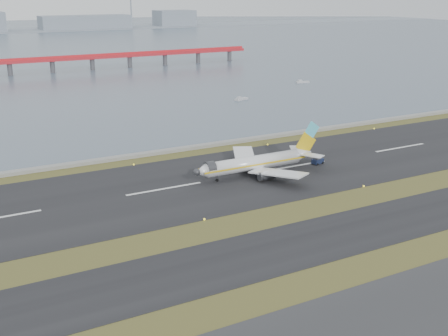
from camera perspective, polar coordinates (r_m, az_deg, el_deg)
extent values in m
plane|color=#334317|center=(115.86, -0.35, -6.62)|extent=(1000.00, 1000.00, 0.00)
cube|color=black|center=(106.43, 2.73, -8.94)|extent=(1000.00, 18.00, 0.10)
cube|color=black|center=(141.10, -6.08, -2.13)|extent=(1000.00, 45.00, 0.10)
cube|color=gray|center=(167.80, -10.02, 1.11)|extent=(1000.00, 2.50, 1.00)
cube|color=red|center=(352.45, -17.09, 10.45)|extent=(260.00, 5.00, 1.60)
cube|color=red|center=(352.29, -17.11, 10.69)|extent=(260.00, 0.40, 1.40)
cylinder|color=#4C4C51|center=(353.00, -17.02, 9.73)|extent=(2.80, 2.80, 7.00)
cylinder|color=#4C4C51|center=(383.62, -2.64, 11.06)|extent=(2.80, 2.80, 7.00)
cube|color=gray|center=(738.99, -13.89, 14.20)|extent=(110.00, 35.00, 16.00)
cube|color=gray|center=(778.35, -5.06, 14.94)|extent=(50.00, 35.00, 20.00)
cylinder|color=gray|center=(755.76, -9.45, 16.21)|extent=(1.80, 1.80, 60.00)
cylinder|color=white|center=(149.72, 3.01, 0.52)|extent=(28.00, 3.80, 3.80)
cone|color=white|center=(142.58, -2.35, -0.36)|extent=(3.20, 3.80, 3.80)
cone|color=white|center=(158.35, 8.04, 1.45)|extent=(5.00, 3.80, 3.80)
cube|color=yellow|center=(148.16, 3.40, 0.33)|extent=(31.00, 0.06, 0.45)
cube|color=yellow|center=(151.29, 2.64, 0.71)|extent=(31.00, 0.06, 0.45)
cube|color=white|center=(144.27, 5.51, -0.50)|extent=(11.31, 15.89, 1.66)
cube|color=white|center=(157.98, 2.09, 1.20)|extent=(11.31, 15.89, 1.66)
cylinder|color=#35353A|center=(145.73, 4.39, -0.78)|extent=(4.20, 2.10, 2.10)
cylinder|color=#35353A|center=(155.45, 2.01, 0.46)|extent=(4.20, 2.10, 2.10)
cube|color=yellow|center=(158.03, 8.32, 2.50)|extent=(6.80, 0.35, 6.85)
cube|color=#52CCE8|center=(158.22, 8.93, 3.87)|extent=(4.85, 0.37, 4.90)
cube|color=white|center=(155.48, 8.96, 1.29)|extent=(5.64, 6.80, 0.22)
cube|color=white|center=(161.33, 7.34, 1.97)|extent=(5.64, 6.80, 0.22)
cylinder|color=black|center=(145.51, -0.71, -1.23)|extent=(0.80, 0.28, 0.80)
cylinder|color=black|center=(149.13, 4.05, -0.76)|extent=(1.00, 0.38, 1.00)
cylinder|color=black|center=(153.64, 2.93, -0.18)|extent=(1.00, 0.38, 1.00)
cube|color=#151E3B|center=(162.09, 9.49, 0.71)|extent=(3.77, 2.66, 1.28)
cube|color=#35353A|center=(161.52, 9.41, 0.97)|extent=(1.83, 1.90, 0.75)
cylinder|color=black|center=(160.87, 9.45, 0.37)|extent=(0.80, 0.49, 0.75)
cylinder|color=black|center=(161.89, 8.99, 0.50)|extent=(0.80, 0.49, 0.75)
cylinder|color=black|center=(162.64, 9.97, 0.53)|extent=(0.80, 0.49, 0.75)
cylinder|color=black|center=(163.64, 9.51, 0.66)|extent=(0.80, 0.49, 0.75)
cube|color=#B8B8BD|center=(253.83, 1.78, 7.00)|extent=(7.25, 4.22, 0.89)
cube|color=#B8B8BD|center=(252.59, 1.56, 7.13)|extent=(2.37, 2.12, 0.89)
cube|color=#B8B8BD|center=(303.80, 8.00, 8.63)|extent=(7.37, 3.93, 0.91)
cube|color=#B8B8BD|center=(303.13, 7.73, 8.78)|extent=(2.36, 2.07, 0.91)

